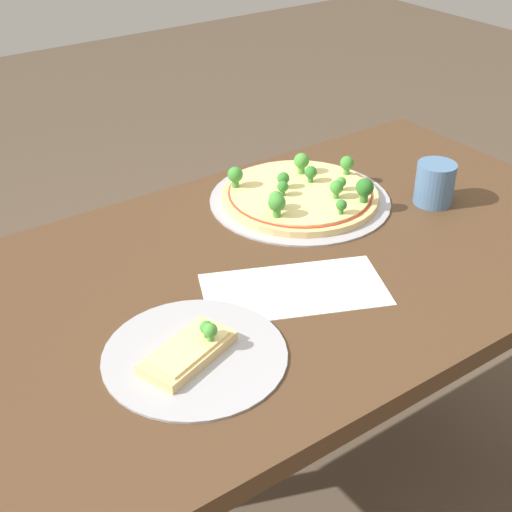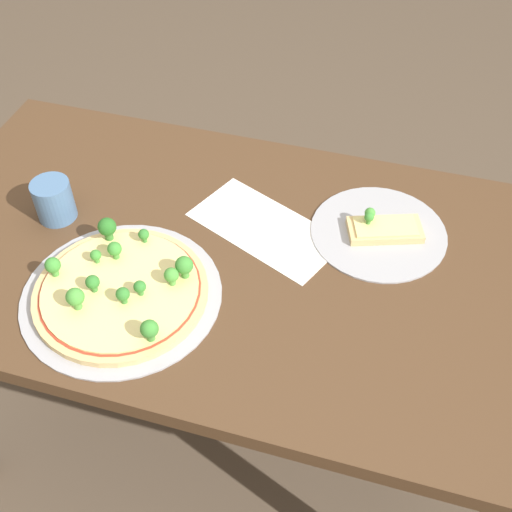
{
  "view_description": "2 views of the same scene",
  "coord_description": "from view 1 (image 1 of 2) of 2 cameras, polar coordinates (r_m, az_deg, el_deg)",
  "views": [
    {
      "loc": [
        -0.68,
        -0.85,
        1.41
      ],
      "look_at": [
        -0.07,
        0.01,
        0.74
      ],
      "focal_mm": 50.0,
      "sensor_mm": 36.0,
      "label": 1
    },
    {
      "loc": [
        -0.31,
        0.82,
        1.64
      ],
      "look_at": [
        -0.07,
        0.01,
        0.74
      ],
      "focal_mm": 45.0,
      "sensor_mm": 36.0,
      "label": 2
    }
  ],
  "objects": [
    {
      "name": "dining_table",
      "position": [
        1.34,
        2.87,
        -3.58
      ],
      "size": [
        1.29,
        0.74,
        0.72
      ],
      "color": "#4C331E",
      "rests_on": "ground_plane"
    },
    {
      "name": "pizza_tray_whole",
      "position": [
        1.47,
        3.6,
        4.94
      ],
      "size": [
        0.37,
        0.37,
        0.07
      ],
      "color": "#A3A3A8",
      "rests_on": "dining_table"
    },
    {
      "name": "pizza_tray_slice",
      "position": [
        1.06,
        -5.09,
        -7.74
      ],
      "size": [
        0.28,
        0.28,
        0.05
      ],
      "color": "#A3A3A8",
      "rests_on": "dining_table"
    },
    {
      "name": "drinking_cup",
      "position": [
        1.49,
        14.18,
        5.62
      ],
      "size": [
        0.08,
        0.08,
        0.09
      ],
      "primitive_type": "cylinder",
      "color": "#4C7099",
      "rests_on": "dining_table"
    },
    {
      "name": "paper_menu",
      "position": [
        1.2,
        3.08,
        -2.69
      ],
      "size": [
        0.34,
        0.26,
        0.0
      ],
      "primitive_type": "cube",
      "rotation": [
        0.0,
        0.0,
        -0.41
      ],
      "color": "white",
      "rests_on": "dining_table"
    }
  ]
}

